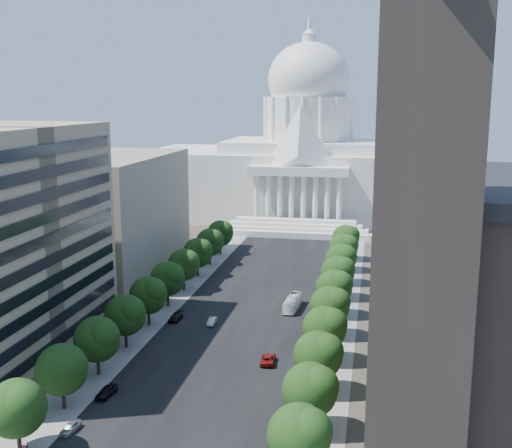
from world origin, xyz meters
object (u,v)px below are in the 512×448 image
Objects in this scene: car_dark_b at (176,317)px; car_parked at (70,428)px; car_silver at (212,321)px; car_red at (268,359)px; city_bus at (293,303)px; car_dark_a at (106,392)px.

car_dark_b is 45.41m from car_parked.
car_dark_b is at bearing 93.69° from car_parked.
car_dark_b is 1.26× the size of car_parked.
car_red is (14.22, -16.77, 0.06)m from car_silver.
car_dark_b is 25.37m from city_bus.
car_parked is at bearing -100.10° from car_silver.
car_silver is at bearing 83.59° from car_parked.
car_dark_a is at bearing -88.71° from car_dark_b.
city_bus is at bearing -94.80° from car_red.
car_silver is 1.04× the size of car_parked.
car_dark_a is 10.88m from car_parked.
city_bus reaches higher than car_silver.
car_red is 1.06× the size of car_dark_b.
city_bus is at bearing 72.26° from car_parked.
car_dark_b is at bearing -148.72° from city_bus.
city_bus is at bearing 71.60° from car_dark_a.
car_red is 28.35m from car_dark_b.
car_dark_a is 51.32m from city_bus.
car_dark_a is at bearing -102.64° from car_silver.
car_parked is (-0.50, -45.41, -0.05)m from car_dark_b.
car_red is 29.26m from city_bus.
car_parked is at bearing -107.85° from city_bus.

